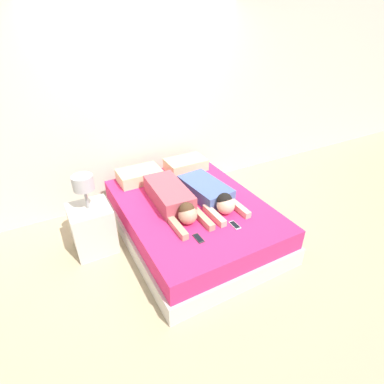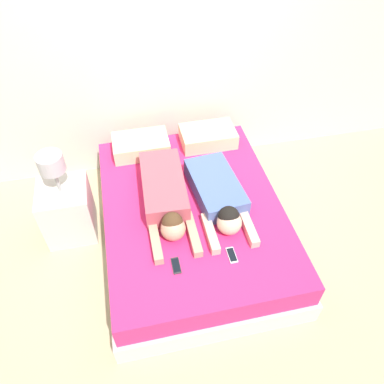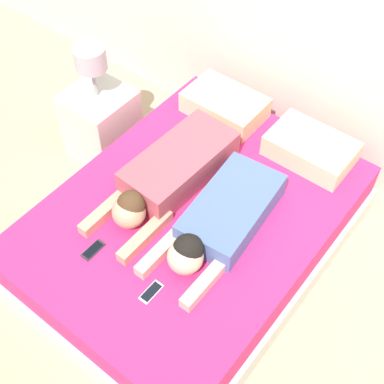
{
  "view_description": "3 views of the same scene",
  "coord_description": "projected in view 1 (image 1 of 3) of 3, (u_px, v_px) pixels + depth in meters",
  "views": [
    {
      "loc": [
        -1.4,
        -2.56,
        2.35
      ],
      "look_at": [
        0.0,
        0.0,
        0.6
      ],
      "focal_mm": 28.0,
      "sensor_mm": 36.0,
      "label": 1
    },
    {
      "loc": [
        -0.47,
        -2.14,
        2.86
      ],
      "look_at": [
        0.0,
        0.0,
        0.6
      ],
      "focal_mm": 35.0,
      "sensor_mm": 36.0,
      "label": 2
    },
    {
      "loc": [
        1.23,
        -1.56,
        3.0
      ],
      "look_at": [
        0.0,
        0.0,
        0.6
      ],
      "focal_mm": 50.0,
      "sensor_mm": 36.0,
      "label": 3
    }
  ],
  "objects": [
    {
      "name": "cell_phone_left",
      "position": [
        198.0,
        238.0,
        2.92
      ],
      "size": [
        0.06,
        0.14,
        0.01
      ],
      "color": "#2D2D33",
      "rests_on": "bed"
    },
    {
      "name": "cell_phone_right",
      "position": [
        235.0,
        225.0,
        3.1
      ],
      "size": [
        0.06,
        0.14,
        0.01
      ],
      "color": "silver",
      "rests_on": "bed"
    },
    {
      "name": "nightstand",
      "position": [
        92.0,
        226.0,
        3.33
      ],
      "size": [
        0.44,
        0.44,
        0.94
      ],
      "color": "beige",
      "rests_on": "ground_plane"
    },
    {
      "name": "person_left",
      "position": [
        173.0,
        199.0,
        3.37
      ],
      "size": [
        0.39,
        1.1,
        0.23
      ],
      "color": "#B24C59",
      "rests_on": "bed"
    },
    {
      "name": "pillow_head_right",
      "position": [
        186.0,
        164.0,
        4.18
      ],
      "size": [
        0.54,
        0.35,
        0.16
      ],
      "color": "beige",
      "rests_on": "bed"
    },
    {
      "name": "ground_plane",
      "position": [
        192.0,
        234.0,
        3.7
      ],
      "size": [
        12.0,
        12.0,
        0.0
      ],
      "primitive_type": "plane",
      "color": "tan"
    },
    {
      "name": "bed",
      "position": [
        192.0,
        219.0,
        3.59
      ],
      "size": [
        1.58,
        2.08,
        0.45
      ],
      "color": "beige",
      "rests_on": "ground_plane"
    },
    {
      "name": "wall_back",
      "position": [
        149.0,
        106.0,
        3.93
      ],
      "size": [
        12.0,
        0.06,
        2.6
      ],
      "color": "beige",
      "rests_on": "ground_plane"
    },
    {
      "name": "person_right",
      "position": [
        211.0,
        193.0,
        3.49
      ],
      "size": [
        0.43,
        1.0,
        0.23
      ],
      "color": "#4C66A5",
      "rests_on": "bed"
    },
    {
      "name": "pillow_head_left",
      "position": [
        139.0,
        175.0,
        3.9
      ],
      "size": [
        0.54,
        0.35,
        0.16
      ],
      "color": "beige",
      "rests_on": "bed"
    }
  ]
}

